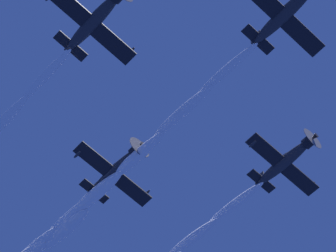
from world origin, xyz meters
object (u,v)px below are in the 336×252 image
object	(u,v)px
airplane_lead	(286,12)
airplane_slot_tail	(116,170)
airplane_right_wingman	(95,20)
airplane_left_wingman	(286,161)

from	to	relation	value
airplane_lead	airplane_slot_tail	size ratio (longest dim) A/B	1.00
airplane_lead	airplane_right_wingman	xyz separation A→B (m)	(-13.68, -11.82, -0.45)
airplane_lead	airplane_right_wingman	world-z (taller)	airplane_lead
airplane_left_wingman	airplane_slot_tail	world-z (taller)	airplane_left_wingman
airplane_lead	airplane_slot_tail	distance (m)	24.98
airplane_slot_tail	airplane_left_wingman	bearing A→B (deg)	41.74
airplane_left_wingman	airplane_right_wingman	xyz separation A→B (m)	(-2.66, -26.38, -0.99)
airplane_lead	airplane_slot_tail	bearing A→B (deg)	174.96
airplane_slot_tail	airplane_right_wingman	bearing A→B (deg)	-51.37
airplane_right_wingman	airplane_slot_tail	size ratio (longest dim) A/B	1.00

